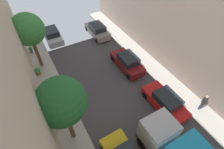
# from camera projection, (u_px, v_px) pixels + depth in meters

# --- Properties ---
(sidewalk_right) EXTENTS (2.00, 44.00, 0.15)m
(sidewalk_right) POSITION_uv_depth(u_px,v_px,m) (215.00, 126.00, 13.40)
(sidewalk_right) COLOR #B7B2A8
(sidewalk_right) RESTS_ON ground
(parked_car_left_3) EXTENTS (1.78, 4.20, 1.57)m
(parked_car_left_3) POSITION_uv_depth(u_px,v_px,m) (52.00, 35.00, 21.24)
(parked_car_left_3) COLOR silver
(parked_car_left_3) RESTS_ON ground
(parked_car_right_1) EXTENTS (1.78, 4.20, 1.57)m
(parked_car_right_1) POSITION_uv_depth(u_px,v_px,m) (165.00, 102.00, 14.21)
(parked_car_right_1) COLOR red
(parked_car_right_1) RESTS_ON ground
(parked_car_right_2) EXTENTS (1.78, 4.20, 1.57)m
(parked_car_right_2) POSITION_uv_depth(u_px,v_px,m) (127.00, 62.00, 17.71)
(parked_car_right_2) COLOR maroon
(parked_car_right_2) RESTS_ON ground
(parked_car_right_3) EXTENTS (1.78, 4.20, 1.57)m
(parked_car_right_3) POSITION_uv_depth(u_px,v_px,m) (97.00, 30.00, 22.03)
(parked_car_right_3) COLOR gray
(parked_car_right_3) RESTS_ON ground
(pedestrian) EXTENTS (0.40, 0.36, 1.72)m
(pedestrian) POSITION_uv_depth(u_px,v_px,m) (204.00, 102.00, 13.78)
(pedestrian) COLOR #2D334C
(pedestrian) RESTS_ON sidewalk_right
(street_tree_0) EXTENTS (3.01, 3.01, 5.87)m
(street_tree_0) POSITION_uv_depth(u_px,v_px,m) (61.00, 102.00, 9.67)
(street_tree_0) COLOR brown
(street_tree_0) RESTS_ON sidewalk_left
(street_tree_2) EXTENTS (2.97, 2.97, 5.79)m
(street_tree_2) POSITION_uv_depth(u_px,v_px,m) (28.00, 30.00, 15.16)
(street_tree_2) COLOR brown
(street_tree_2) RESTS_ON sidewalk_left
(potted_plant_0) EXTENTS (0.41, 0.41, 0.76)m
(potted_plant_0) POSITION_uv_depth(u_px,v_px,m) (31.00, 50.00, 19.42)
(potted_plant_0) COLOR slate
(potted_plant_0) RESTS_ON sidewalk_left
(potted_plant_1) EXTENTS (0.66, 0.66, 0.91)m
(potted_plant_1) POSITION_uv_depth(u_px,v_px,m) (56.00, 121.00, 13.03)
(potted_plant_1) COLOR #B2A899
(potted_plant_1) RESTS_ON sidewalk_left
(potted_plant_3) EXTENTS (0.57, 0.57, 0.80)m
(potted_plant_3) POSITION_uv_depth(u_px,v_px,m) (38.00, 71.00, 16.98)
(potted_plant_3) COLOR brown
(potted_plant_3) RESTS_ON sidewalk_left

